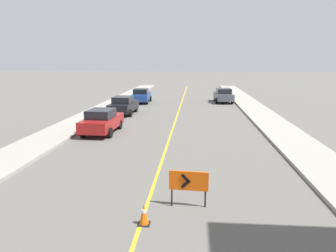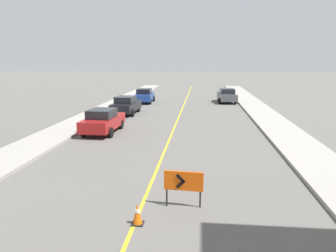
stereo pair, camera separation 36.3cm
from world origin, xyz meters
name	(u,v)px [view 2 (the right image)]	position (x,y,z in m)	size (l,w,h in m)	color
lane_stripe	(176,123)	(0.00, 35.67, 0.00)	(0.12, 71.33, 0.01)	gold
sidewalk_left	(84,120)	(-7.28, 35.67, 0.08)	(2.65, 71.33, 0.16)	#9E998E
sidewalk_right	(274,124)	(7.28, 35.67, 0.08)	(2.65, 71.33, 0.16)	#9E998E
traffic_cone_fifth	(137,214)	(0.10, 19.86, 0.32)	(0.35, 0.35, 0.65)	black
arrow_barricade_primary	(183,182)	(1.36, 21.17, 0.84)	(1.28, 0.17, 1.20)	#EF560C
parked_car_curb_near	(103,121)	(-4.53, 31.73, 0.80)	(1.98, 4.37, 1.59)	maroon
parked_car_curb_mid	(126,105)	(-4.78, 39.42, 0.80)	(2.01, 4.38, 1.59)	black
parked_car_curb_far	(144,96)	(-4.52, 47.42, 0.80)	(1.98, 4.37, 1.59)	navy
parked_car_opposite_side	(227,95)	(4.72, 48.52, 0.80)	(2.05, 4.40, 1.59)	#474C51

